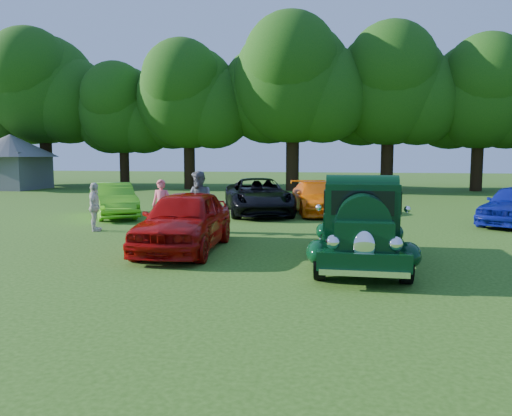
% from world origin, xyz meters
% --- Properties ---
extents(ground, '(120.00, 120.00, 0.00)m').
position_xyz_m(ground, '(0.00, 0.00, 0.00)').
color(ground, '#264C11').
rests_on(ground, ground).
extents(hero_pickup, '(2.18, 4.67, 1.83)m').
position_xyz_m(hero_pickup, '(1.81, 0.27, 0.79)').
color(hero_pickup, black).
rests_on(hero_pickup, ground).
extents(red_convertible, '(2.04, 4.61, 1.54)m').
position_xyz_m(red_convertible, '(-2.56, 1.14, 0.77)').
color(red_convertible, '#9B0806').
rests_on(red_convertible, ground).
extents(back_car_lime, '(3.43, 4.17, 1.34)m').
position_xyz_m(back_car_lime, '(-7.51, 7.24, 0.67)').
color(back_car_lime, '#59CF1B').
rests_on(back_car_lime, ground).
extents(back_car_black, '(3.92, 5.81, 1.48)m').
position_xyz_m(back_car_black, '(-2.08, 9.21, 0.74)').
color(back_car_black, black).
rests_on(back_car_black, ground).
extents(back_car_orange, '(2.97, 4.93, 1.34)m').
position_xyz_m(back_car_orange, '(0.32, 9.72, 0.67)').
color(back_car_orange, orange).
rests_on(back_car_orange, ground).
extents(spectator_pink, '(0.63, 0.43, 1.67)m').
position_xyz_m(spectator_pink, '(-4.26, 3.95, 0.83)').
color(spectator_pink, '#F76573').
rests_on(spectator_pink, ground).
extents(spectator_grey, '(1.17, 1.09, 1.94)m').
position_xyz_m(spectator_grey, '(-3.00, 3.92, 0.97)').
color(spectator_grey, slate).
rests_on(spectator_grey, ground).
extents(spectator_white, '(0.65, 0.99, 1.56)m').
position_xyz_m(spectator_white, '(-6.42, 3.72, 0.78)').
color(spectator_white, beige).
rests_on(spectator_white, ground).
extents(gazebo, '(6.40, 6.40, 3.90)m').
position_xyz_m(gazebo, '(-22.00, 21.00, 2.40)').
color(gazebo, '#5E5D63').
rests_on(gazebo, ground).
extents(tree_line, '(64.57, 9.74, 11.58)m').
position_xyz_m(tree_line, '(-0.09, 24.16, 6.75)').
color(tree_line, black).
rests_on(tree_line, ground).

